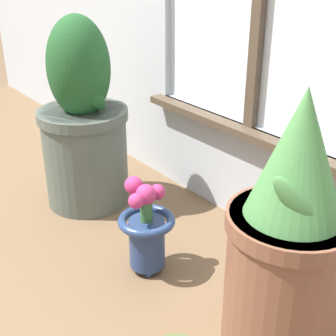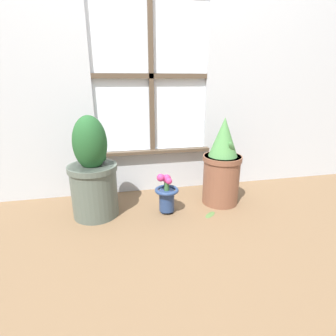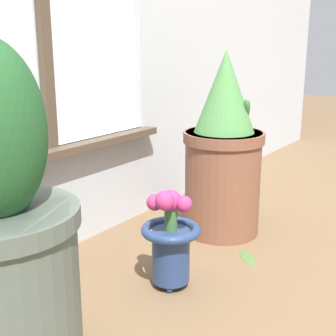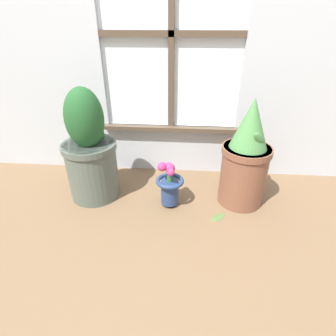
{
  "view_description": "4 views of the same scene",
  "coord_description": "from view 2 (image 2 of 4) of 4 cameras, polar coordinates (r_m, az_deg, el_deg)",
  "views": [
    {
      "loc": [
        0.95,
        -0.52,
        0.87
      ],
      "look_at": [
        0.05,
        0.19,
        0.32
      ],
      "focal_mm": 50.0,
      "sensor_mm": 36.0,
      "label": 1
    },
    {
      "loc": [
        -0.31,
        -1.47,
        0.88
      ],
      "look_at": [
        0.05,
        0.21,
        0.29
      ],
      "focal_mm": 28.0,
      "sensor_mm": 36.0,
      "label": 2
    },
    {
      "loc": [
        -0.94,
        -0.55,
        0.66
      ],
      "look_at": [
        0.05,
        0.15,
        0.33
      ],
      "focal_mm": 50.0,
      "sensor_mm": 36.0,
      "label": 3
    },
    {
      "loc": [
        0.12,
        -1.14,
        0.98
      ],
      "look_at": [
        0.01,
        0.19,
        0.21
      ],
      "focal_mm": 28.0,
      "sensor_mm": 36.0,
      "label": 4
    }
  ],
  "objects": [
    {
      "name": "potted_plant_right",
      "position": [
        1.93,
        11.67,
        0.48
      ],
      "size": [
        0.28,
        0.28,
        0.63
      ],
      "color": "brown",
      "rests_on": "ground_plane"
    },
    {
      "name": "flower_vase",
      "position": [
        1.79,
        -0.35,
        -5.62
      ],
      "size": [
        0.16,
        0.16,
        0.29
      ],
      "color": "navy",
      "rests_on": "ground_plane"
    },
    {
      "name": "ground_plane",
      "position": [
        1.74,
        -0.29,
        -11.56
      ],
      "size": [
        10.0,
        10.0,
        0.0
      ],
      "primitive_type": "plane",
      "color": "brown"
    },
    {
      "name": "wall_with_window",
      "position": [
        2.1,
        -3.98,
        29.36
      ],
      "size": [
        4.4,
        0.1,
        2.5
      ],
      "color": "#B2B7BC",
      "rests_on": "ground_plane"
    },
    {
      "name": "fallen_leaf",
      "position": [
        1.84,
        9.16,
        -9.92
      ],
      "size": [
        0.11,
        0.11,
        0.01
      ],
      "color": "#476633",
      "rests_on": "ground_plane"
    },
    {
      "name": "potted_plant_left",
      "position": [
        1.77,
        -16.0,
        -1.4
      ],
      "size": [
        0.32,
        0.32,
        0.67
      ],
      "color": "#4C564C",
      "rests_on": "ground_plane"
    }
  ]
}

